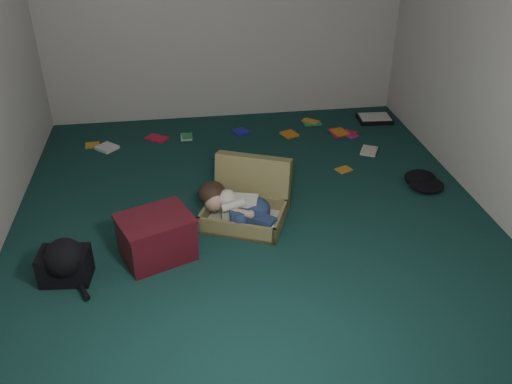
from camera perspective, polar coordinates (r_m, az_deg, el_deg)
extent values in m
plane|color=#133733|center=(4.57, -0.28, -2.81)|extent=(4.50, 4.50, 0.00)
plane|color=silver|center=(6.17, -3.49, 19.26)|extent=(4.50, 0.00, 4.50)
plane|color=silver|center=(2.03, 8.84, -7.12)|extent=(4.50, 0.00, 4.50)
plane|color=silver|center=(4.71, 25.21, 12.80)|extent=(0.00, 4.50, 4.50)
cube|color=olive|center=(4.47, -1.34, -2.56)|extent=(0.78, 0.68, 0.15)
cube|color=silver|center=(4.49, -1.33, -2.94)|extent=(0.71, 0.61, 0.02)
cube|color=olive|center=(4.64, -0.34, 1.07)|extent=(0.68, 0.44, 0.48)
cube|color=silver|center=(4.41, -1.65, -1.73)|extent=(0.31, 0.23, 0.20)
sphere|color=tan|center=(4.42, -4.37, -0.94)|extent=(0.18, 0.18, 0.18)
ellipsoid|color=black|center=(4.45, -4.63, -0.18)|extent=(0.23, 0.25, 0.20)
ellipsoid|color=navy|center=(4.39, 0.13, -1.92)|extent=(0.21, 0.25, 0.20)
cube|color=navy|center=(4.33, -1.16, -2.59)|extent=(0.24, 0.13, 0.13)
cube|color=navy|center=(4.31, 0.60, -3.18)|extent=(0.24, 0.23, 0.10)
sphere|color=white|center=(4.32, 1.82, -3.34)|extent=(0.10, 0.10, 0.10)
sphere|color=white|center=(4.27, 1.62, -3.92)|extent=(0.09, 0.09, 0.09)
cylinder|color=tan|center=(4.28, -1.51, -2.19)|extent=(0.18, 0.12, 0.06)
cube|color=#4D0F18|center=(4.12, -10.42, -4.84)|extent=(0.61, 0.54, 0.33)
cube|color=#4D0F18|center=(4.02, -10.66, -2.78)|extent=(0.63, 0.57, 0.02)
cube|color=black|center=(6.54, 12.37, 7.54)|extent=(0.40, 0.31, 0.05)
cube|color=white|center=(6.53, 12.40, 7.76)|extent=(0.36, 0.27, 0.01)
cube|color=orange|center=(6.04, -16.85, 4.76)|extent=(0.18, 0.13, 0.02)
cube|color=red|center=(6.03, -10.42, 5.56)|extent=(0.22, 0.22, 0.02)
cube|color=white|center=(6.01, -7.33, 5.72)|extent=(0.18, 0.21, 0.02)
cube|color=#1D22A0|center=(6.08, -1.64, 6.30)|extent=(0.19, 0.22, 0.02)
cube|color=orange|center=(6.04, 3.53, 6.07)|extent=(0.22, 0.21, 0.02)
cube|color=green|center=(6.34, 5.94, 7.20)|extent=(0.19, 0.15, 0.02)
cube|color=purple|center=(6.13, 9.73, 6.05)|extent=(0.22, 0.22, 0.02)
cube|color=beige|center=(5.77, 11.80, 4.22)|extent=(0.17, 0.20, 0.02)
cube|color=orange|center=(5.37, 9.23, 2.37)|extent=(0.20, 0.22, 0.02)
cube|color=red|center=(6.14, 8.68, 6.19)|extent=(0.22, 0.20, 0.02)
cube|color=white|center=(5.93, -15.41, 4.46)|extent=(0.20, 0.16, 0.02)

